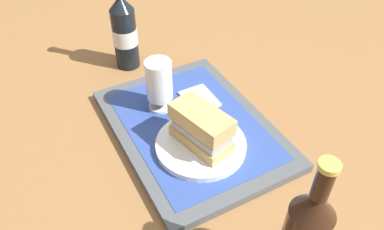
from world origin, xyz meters
name	(u,v)px	position (x,y,z in m)	size (l,w,h in m)	color
ground_plane	(192,131)	(0.00, 0.00, 0.00)	(3.00, 3.00, 0.00)	olive
tray	(192,128)	(0.00, 0.00, 0.01)	(0.44, 0.32, 0.02)	#4C5156
placemat	(192,125)	(0.00, 0.00, 0.02)	(0.38, 0.27, 0.00)	#2D4793
plate	(201,145)	(-0.07, 0.02, 0.03)	(0.19, 0.19, 0.01)	white
sandwich	(200,127)	(-0.07, 0.02, 0.08)	(0.14, 0.09, 0.08)	tan
beer_glass	(159,83)	(0.09, 0.04, 0.09)	(0.06, 0.06, 0.12)	silver
napkin_folded	(199,99)	(0.07, -0.06, 0.02)	(0.09, 0.07, 0.01)	white
beer_bottle	(124,31)	(0.32, 0.03, 0.10)	(0.07, 0.07, 0.27)	black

